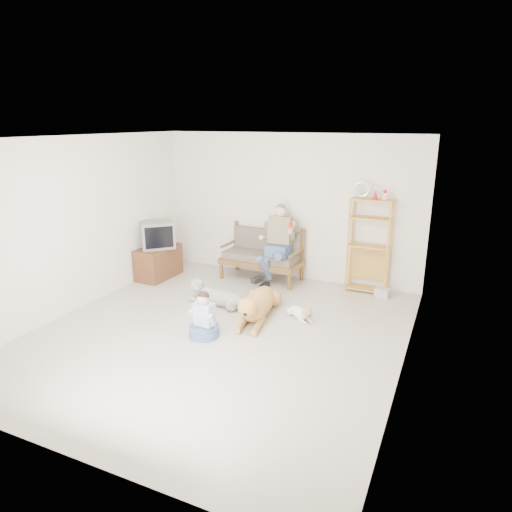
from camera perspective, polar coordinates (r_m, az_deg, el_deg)
The scene contains 17 objects.
floor at distance 6.61m, azimuth -4.62°, elevation -9.56°, with size 5.50×5.50×0.00m, color beige.
ceiling at distance 5.94m, azimuth -5.24°, elevation 14.51°, with size 5.50×5.50×0.00m, color white.
wall_back at distance 8.59m, azimuth 4.07°, elevation 6.10°, with size 5.00×5.00×0.00m, color silver.
wall_front at distance 4.10m, azimuth -24.05°, elevation -7.34°, with size 5.00×5.00×0.00m, color silver.
wall_left at distance 7.65m, azimuth -21.55°, elevation 3.67°, with size 5.50×5.50×0.00m, color silver.
wall_right at distance 5.42m, azimuth 18.87°, elevation -1.06°, with size 5.50×5.50×0.00m, color silver.
loveseat at distance 8.62m, azimuth 0.86°, elevation 0.27°, with size 1.53×0.77×0.95m.
man at distance 8.23m, azimuth 2.33°, elevation 0.85°, with size 0.56×0.80×1.29m.
etagere at distance 8.11m, azimuth 13.92°, elevation 1.37°, with size 0.73×0.32×1.94m.
book_stack at distance 8.15m, azimuth 15.52°, elevation -4.40°, with size 0.23×0.17×0.15m, color silver.
tv_stand at distance 8.93m, azimuth -12.13°, elevation -0.76°, with size 0.53×0.91×0.60m.
crt_tv at distance 8.76m, azimuth -12.24°, elevation 2.62°, with size 0.77×0.76×0.50m.
wall_outlet at distance 9.31m, azimuth -3.32°, elevation 0.31°, with size 0.12×0.02×0.08m, color silver.
golden_retriever at distance 7.00m, azimuth 0.10°, elevation -6.10°, with size 0.61×1.68×0.51m.
shaggy_dog at distance 7.53m, azimuth -5.07°, elevation -4.93°, with size 1.30×0.40×0.38m.
terrier at distance 7.02m, azimuth 5.65°, elevation -7.08°, with size 0.55×0.44×0.24m.
child at distance 6.45m, azimuth -6.50°, elevation -7.97°, with size 0.42×0.42×0.67m.
Camera 1 is at (2.91, -5.17, 2.92)m, focal length 32.00 mm.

